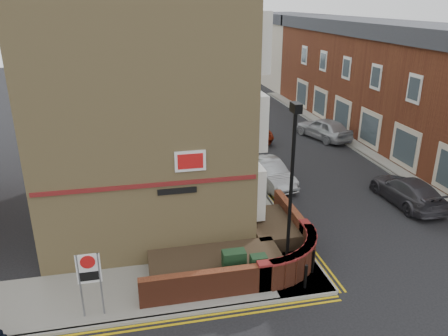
% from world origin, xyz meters
% --- Properties ---
extents(ground, '(120.00, 120.00, 0.00)m').
position_xyz_m(ground, '(0.00, 0.00, 0.00)').
color(ground, black).
rests_on(ground, ground).
extents(pavement_corner, '(13.00, 3.00, 0.12)m').
position_xyz_m(pavement_corner, '(-3.50, 1.50, 0.06)').
color(pavement_corner, gray).
rests_on(pavement_corner, ground).
extents(pavement_main, '(2.00, 32.00, 0.12)m').
position_xyz_m(pavement_main, '(2.00, 16.00, 0.06)').
color(pavement_main, gray).
rests_on(pavement_main, ground).
extents(pavement_far, '(4.00, 40.00, 0.12)m').
position_xyz_m(pavement_far, '(13.00, 13.00, 0.06)').
color(pavement_far, gray).
rests_on(pavement_far, ground).
extents(kerb_side, '(13.00, 0.15, 0.12)m').
position_xyz_m(kerb_side, '(-3.50, 0.00, 0.06)').
color(kerb_side, gray).
rests_on(kerb_side, ground).
extents(kerb_main_near, '(0.15, 32.00, 0.12)m').
position_xyz_m(kerb_main_near, '(3.00, 16.00, 0.06)').
color(kerb_main_near, gray).
rests_on(kerb_main_near, ground).
extents(kerb_main_far, '(0.15, 40.00, 0.12)m').
position_xyz_m(kerb_main_far, '(11.00, 13.00, 0.06)').
color(kerb_main_far, gray).
rests_on(kerb_main_far, ground).
extents(yellow_lines_side, '(13.00, 0.28, 0.01)m').
position_xyz_m(yellow_lines_side, '(-3.50, -0.25, 0.01)').
color(yellow_lines_side, gold).
rests_on(yellow_lines_side, ground).
extents(yellow_lines_main, '(0.28, 32.00, 0.01)m').
position_xyz_m(yellow_lines_main, '(3.25, 16.00, 0.01)').
color(yellow_lines_main, gold).
rests_on(yellow_lines_main, ground).
extents(corner_building, '(8.95, 10.40, 13.60)m').
position_xyz_m(corner_building, '(-2.84, 8.00, 6.23)').
color(corner_building, tan).
rests_on(corner_building, ground).
extents(garden_wall, '(6.80, 6.00, 1.20)m').
position_xyz_m(garden_wall, '(0.00, 2.50, 0.00)').
color(garden_wall, maroon).
rests_on(garden_wall, ground).
extents(lamppost, '(0.25, 0.50, 6.30)m').
position_xyz_m(lamppost, '(1.60, 1.20, 3.34)').
color(lamppost, black).
rests_on(lamppost, pavement_corner).
extents(utility_cabinet_large, '(0.80, 0.45, 1.20)m').
position_xyz_m(utility_cabinet_large, '(-0.30, 1.30, 0.72)').
color(utility_cabinet_large, '#163118').
rests_on(utility_cabinet_large, pavement_corner).
extents(utility_cabinet_small, '(0.55, 0.40, 1.10)m').
position_xyz_m(utility_cabinet_small, '(0.50, 1.00, 0.67)').
color(utility_cabinet_small, '#163118').
rests_on(utility_cabinet_small, pavement_corner).
extents(bollard_near, '(0.11, 0.11, 0.90)m').
position_xyz_m(bollard_near, '(2.00, 0.40, 0.57)').
color(bollard_near, black).
rests_on(bollard_near, pavement_corner).
extents(bollard_far, '(0.11, 0.11, 0.90)m').
position_xyz_m(bollard_far, '(2.60, 1.20, 0.57)').
color(bollard_far, black).
rests_on(bollard_far, pavement_corner).
extents(zone_sign, '(0.72, 0.07, 2.20)m').
position_xyz_m(zone_sign, '(-5.00, 0.50, 1.64)').
color(zone_sign, slate).
rests_on(zone_sign, pavement_corner).
extents(far_terrace, '(5.40, 30.40, 8.00)m').
position_xyz_m(far_terrace, '(14.50, 17.00, 4.04)').
color(far_terrace, maroon).
rests_on(far_terrace, ground).
extents(far_terrace_cream, '(5.40, 12.40, 8.00)m').
position_xyz_m(far_terrace_cream, '(14.50, 38.00, 4.05)').
color(far_terrace_cream, beige).
rests_on(far_terrace_cream, ground).
extents(tree_near, '(3.64, 3.65, 6.70)m').
position_xyz_m(tree_near, '(2.00, 14.05, 4.70)').
color(tree_near, '#382B1E').
rests_on(tree_near, pavement_main).
extents(tree_mid, '(4.03, 4.03, 7.42)m').
position_xyz_m(tree_mid, '(2.00, 22.05, 5.20)').
color(tree_mid, '#382B1E').
rests_on(tree_mid, pavement_main).
extents(tree_far, '(3.81, 3.81, 7.00)m').
position_xyz_m(tree_far, '(2.00, 30.05, 4.91)').
color(tree_far, '#382B1E').
rests_on(tree_far, pavement_main).
extents(traffic_light_assembly, '(0.20, 0.16, 4.20)m').
position_xyz_m(traffic_light_assembly, '(2.40, 25.00, 2.78)').
color(traffic_light_assembly, black).
rests_on(traffic_light_assembly, pavement_main).
extents(silver_car_near, '(2.19, 4.33, 1.36)m').
position_xyz_m(silver_car_near, '(3.60, 9.60, 0.68)').
color(silver_car_near, '#95979C').
rests_on(silver_car_near, ground).
extents(red_car_main, '(3.68, 5.57, 1.42)m').
position_xyz_m(red_car_main, '(4.42, 17.80, 0.71)').
color(red_car_main, maroon).
rests_on(red_car_main, ground).
extents(grey_car_far, '(1.95, 4.57, 1.31)m').
position_xyz_m(grey_car_far, '(9.52, 5.92, 0.66)').
color(grey_car_far, '#35343A').
rests_on(grey_car_far, ground).
extents(silver_car_far, '(3.12, 4.87, 1.54)m').
position_xyz_m(silver_car_far, '(10.02, 16.77, 0.77)').
color(silver_car_far, '#A1A3A9').
rests_on(silver_car_far, ground).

